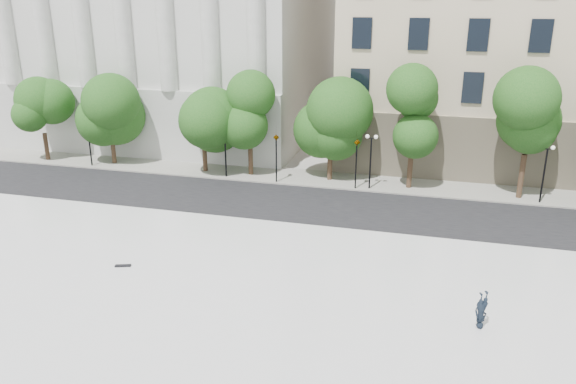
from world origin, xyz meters
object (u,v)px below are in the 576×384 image
traffic_light_east (357,139)px  person_lying (480,323)px  skateboard (123,266)px  traffic_light_west (276,134)px

traffic_light_east → person_lying: bearing=-66.2°
person_lying → skateboard: bearing=138.3°
person_lying → traffic_light_west: bearing=90.6°
person_lying → traffic_light_east: bearing=76.2°
traffic_light_east → traffic_light_west: bearing=-180.0°
traffic_light_east → person_lying: 19.05m
traffic_light_west → person_lying: bearing=-51.9°
traffic_light_west → skateboard: 16.67m
traffic_light_west → skateboard: (-3.41, -15.99, -3.25)m
traffic_light_east → person_lying: (7.60, -17.20, -3.07)m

